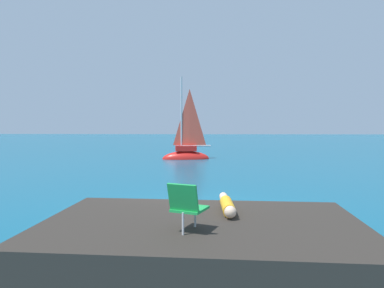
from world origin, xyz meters
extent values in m
plane|color=#0F5675|center=(0.00, 0.00, 0.00)|extent=(160.00, 160.00, 0.00)
cube|color=#2D2823|center=(0.29, -3.64, 0.35)|extent=(5.76, 3.79, 0.69)
cube|color=#2F2A24|center=(-1.87, -1.39, 0.00)|extent=(0.91, 0.75, 0.58)
cube|color=#312A21|center=(1.72, -1.29, 0.00)|extent=(0.89, 0.93, 0.62)
ellipsoid|color=red|center=(-1.16, 14.84, 0.00)|extent=(3.41, 1.62, 1.13)
cube|color=red|center=(-1.16, 14.84, 0.75)|extent=(1.54, 1.00, 0.37)
cylinder|color=#B7B7BC|center=(-1.46, 14.79, 3.12)|extent=(0.12, 0.12, 5.12)
cylinder|color=#B2B2B7|center=(-0.45, 14.95, 0.92)|extent=(2.04, 0.42, 0.10)
pyramid|color=#DB4C38|center=(-0.90, 14.88, 2.92)|extent=(1.63, 0.32, 3.89)
cylinder|color=gold|center=(0.78, -2.99, 0.81)|extent=(0.27, 0.91, 0.24)
cylinder|color=beige|center=(0.75, -2.24, 0.78)|extent=(0.20, 0.71, 0.18)
sphere|color=beige|center=(0.80, -3.54, 0.83)|extent=(0.22, 0.22, 0.22)
cube|color=green|center=(0.11, -4.21, 1.04)|extent=(0.64, 0.66, 0.04)
cube|color=green|center=(0.02, -4.45, 1.27)|extent=(0.50, 0.31, 0.45)
cylinder|color=silver|center=(0.19, -4.02, 0.87)|extent=(0.04, 0.04, 0.35)
cylinder|color=silver|center=(0.02, -4.45, 0.87)|extent=(0.04, 0.04, 0.35)
camera|label=1|loc=(0.40, -9.86, 2.39)|focal=33.46mm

